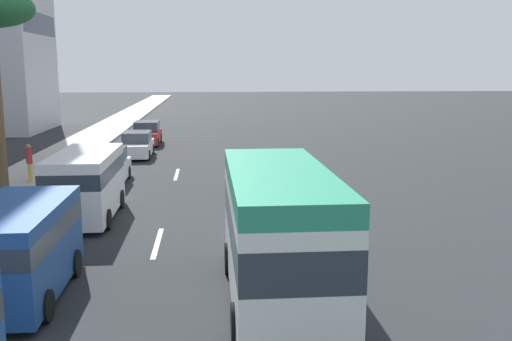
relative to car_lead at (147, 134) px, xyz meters
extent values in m
plane|color=#26282B|center=(-6.24, -2.74, -0.79)|extent=(198.00, 198.00, 0.00)
cube|color=#B2ADA3|center=(-6.24, 4.63, -0.72)|extent=(162.00, 3.73, 0.15)
cube|color=silver|center=(-23.79, -2.74, -0.79)|extent=(3.20, 0.16, 0.01)
cube|color=silver|center=(-12.01, -2.74, -0.79)|extent=(3.20, 0.16, 0.01)
cube|color=#A51E1E|center=(-0.06, 0.00, -0.20)|extent=(4.23, 1.81, 0.83)
cube|color=#38424C|center=(0.15, 0.00, 0.55)|extent=(2.33, 1.67, 0.68)
cylinder|color=black|center=(-1.37, -0.83, -0.47)|extent=(0.64, 0.22, 0.64)
cylinder|color=black|center=(-1.37, 0.83, -0.47)|extent=(0.64, 0.22, 0.64)
cylinder|color=black|center=(1.25, -0.83, -0.47)|extent=(0.64, 0.22, 0.64)
cylinder|color=black|center=(1.25, 0.83, -0.47)|extent=(0.64, 0.22, 0.64)
cube|color=#1E478C|center=(-27.90, 0.17, 0.45)|extent=(4.60, 2.03, 2.09)
cube|color=#2D3842|center=(-27.90, 0.17, 0.91)|extent=(4.61, 2.04, 0.50)
cylinder|color=black|center=(-29.28, -0.79, -0.43)|extent=(0.72, 0.24, 0.72)
cylinder|color=black|center=(-26.52, -0.79, -0.43)|extent=(0.72, 0.24, 0.72)
cube|color=silver|center=(-28.62, -5.99, 0.68)|extent=(6.83, 2.26, 2.48)
cube|color=#268C66|center=(-28.62, -5.99, 2.15)|extent=(6.83, 2.26, 0.47)
cube|color=#28333D|center=(-28.62, -5.99, 1.15)|extent=(6.84, 2.26, 0.83)
cylinder|color=black|center=(-26.64, -4.92, -0.37)|extent=(0.84, 0.26, 0.84)
cylinder|color=black|center=(-26.64, -7.06, -0.37)|extent=(0.84, 0.26, 0.84)
cylinder|color=black|center=(-30.60, -4.92, -0.37)|extent=(0.84, 0.26, 0.84)
cylinder|color=black|center=(-30.60, -7.06, -0.37)|extent=(0.84, 0.26, 0.84)
cube|color=white|center=(-14.21, 0.46, -0.20)|extent=(4.36, 1.78, 0.83)
cube|color=#38424C|center=(-14.00, 0.46, 0.55)|extent=(2.40, 1.64, 0.68)
cylinder|color=black|center=(-15.57, -0.36, -0.47)|extent=(0.64, 0.22, 0.64)
cylinder|color=black|center=(-15.57, 1.28, -0.47)|extent=(0.64, 0.22, 0.64)
cylinder|color=black|center=(-12.86, -0.36, -0.47)|extent=(0.64, 0.22, 0.64)
cylinder|color=black|center=(-12.86, 1.28, -0.47)|extent=(0.64, 0.22, 0.64)
cube|color=white|center=(-5.92, 0.01, -0.23)|extent=(4.14, 1.74, 0.77)
cube|color=#38424C|center=(-5.72, 0.01, 0.47)|extent=(2.28, 1.60, 0.63)
cylinder|color=black|center=(-7.21, -0.79, -0.47)|extent=(0.64, 0.22, 0.64)
cylinder|color=black|center=(-7.21, 0.81, -0.47)|extent=(0.64, 0.22, 0.64)
cylinder|color=black|center=(-4.64, -0.79, -0.47)|extent=(0.64, 0.22, 0.64)
cylinder|color=black|center=(-4.64, 0.81, -0.47)|extent=(0.64, 0.22, 0.64)
cube|color=white|center=(-20.58, 0.07, 0.54)|extent=(5.13, 2.02, 2.27)
cube|color=#2D3842|center=(-20.58, 0.07, 1.04)|extent=(5.14, 2.02, 0.54)
cylinder|color=black|center=(-22.12, -0.89, -0.43)|extent=(0.72, 0.24, 0.72)
cylinder|color=black|center=(-22.12, 1.03, -0.43)|extent=(0.72, 0.24, 0.72)
cylinder|color=black|center=(-19.04, -0.89, -0.43)|extent=(0.72, 0.24, 0.72)
cylinder|color=black|center=(-19.04, 1.03, -0.43)|extent=(0.72, 0.24, 0.72)
cylinder|color=gold|center=(-14.11, 4.05, -0.21)|extent=(0.14, 0.14, 0.87)
cylinder|color=gold|center=(-13.95, 4.05, -0.21)|extent=(0.14, 0.14, 0.87)
cube|color=red|center=(-14.03, 4.05, 0.58)|extent=(0.39, 0.35, 0.69)
sphere|color=#9E7251|center=(-14.03, 4.05, 1.04)|extent=(0.24, 0.24, 0.24)
cube|color=#2D3847|center=(10.33, 9.92, 8.44)|extent=(9.30, 0.08, 1.83)
camera|label=1|loc=(-41.19, -4.37, 4.66)|focal=39.64mm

